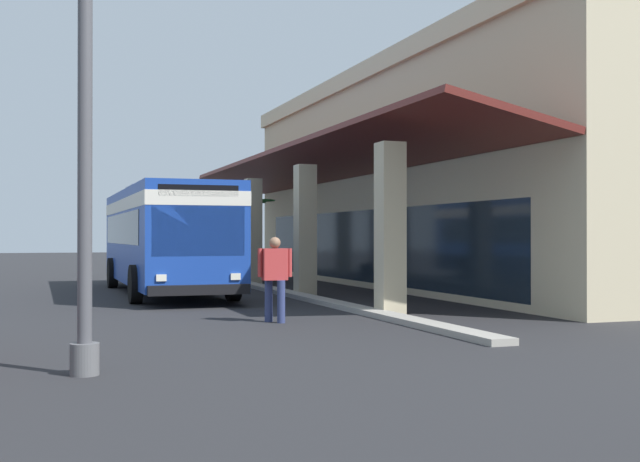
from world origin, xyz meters
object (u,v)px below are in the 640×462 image
object	(u,v)px
pedestrian	(275,274)
potted_palm	(254,258)
lot_light_pole	(85,71)
transit_bus	(164,232)

from	to	relation	value
pedestrian	potted_palm	bearing A→B (deg)	166.87
pedestrian	lot_light_pole	distance (m)	7.05
potted_palm	lot_light_pole	size ratio (longest dim) A/B	0.46
lot_light_pole	transit_bus	bearing A→B (deg)	167.74
transit_bus	potted_palm	world-z (taller)	transit_bus
potted_palm	lot_light_pole	distance (m)	21.13
transit_bus	lot_light_pole	world-z (taller)	lot_light_pole
lot_light_pole	pedestrian	bearing A→B (deg)	142.33
lot_light_pole	potted_palm	bearing A→B (deg)	159.51
transit_bus	pedestrian	xyz separation A→B (m)	(9.12, 0.85, -0.89)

